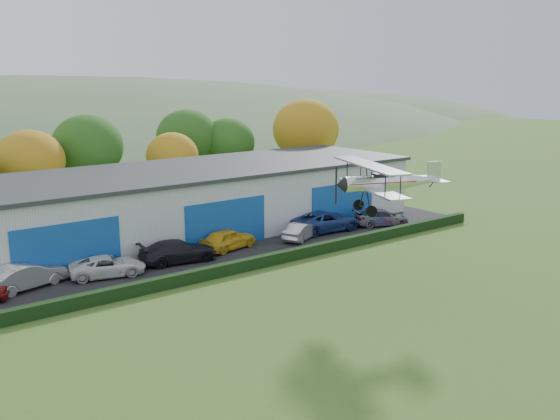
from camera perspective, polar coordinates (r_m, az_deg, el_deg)
ground at (r=28.58m, az=10.93°, el=-14.62°), size 300.00×300.00×0.00m
apron at (r=45.64m, az=-6.41°, el=-4.01°), size 48.00×9.00×0.05m
hedge at (r=41.65m, az=-3.01°, el=-5.03°), size 46.00×0.60×0.80m
hangar at (r=51.87m, az=-8.55°, el=0.92°), size 40.60×12.60×5.30m
tree_belt at (r=61.19m, az=-17.83°, el=5.01°), size 75.70×13.22×10.12m
car_1 at (r=40.97m, az=-22.32°, el=-5.61°), size 5.18×2.98×1.61m
car_2 at (r=41.73m, az=-15.58°, el=-4.99°), size 5.22×3.33×1.34m
car_3 at (r=43.65m, az=-9.37°, el=-3.76°), size 5.69×2.96×1.58m
car_4 at (r=46.29m, az=-4.82°, el=-2.69°), size 4.93×2.80×1.58m
car_5 at (r=48.99m, az=1.96°, el=-1.95°), size 4.30×3.01×1.35m
car_6 at (r=51.62m, az=4.22°, el=-1.03°), size 6.22×3.21×1.68m
car_7 at (r=54.17m, az=9.32°, el=-0.67°), size 5.22×3.75×1.41m
biplane at (r=36.75m, az=9.59°, el=2.67°), size 6.82×7.68×2.90m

